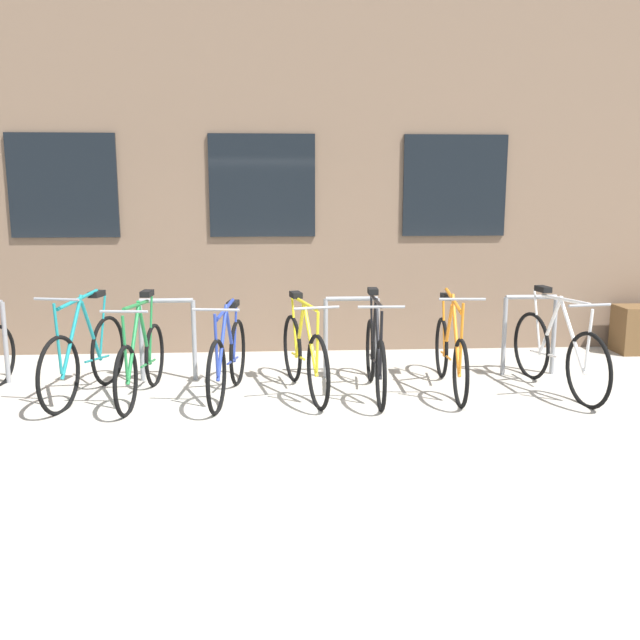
# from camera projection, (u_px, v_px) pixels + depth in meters

# --- Properties ---
(ground_plane) EXTENTS (42.00, 42.00, 0.00)m
(ground_plane) POSITION_uv_depth(u_px,v_px,m) (259.00, 439.00, 5.85)
(ground_plane) COLOR #B2ADA0
(storefront_building) EXTENTS (28.00, 7.16, 6.40)m
(storefront_building) POSITION_uv_depth(u_px,v_px,m) (265.00, 121.00, 11.88)
(storefront_building) COLOR #7A604C
(storefront_building) RESTS_ON ground
(bike_rack) EXTENTS (6.62, 0.05, 0.91)m
(bike_rack) POSITION_uv_depth(u_px,v_px,m) (260.00, 330.00, 7.61)
(bike_rack) COLOR gray
(bike_rack) RESTS_ON ground
(bicycle_yellow) EXTENTS (0.52, 1.74, 1.02)m
(bicycle_yellow) POSITION_uv_depth(u_px,v_px,m) (304.00, 355.00, 7.11)
(bicycle_yellow) COLOR black
(bicycle_yellow) RESTS_ON ground
(bicycle_white) EXTENTS (0.45, 1.81, 1.06)m
(bicycle_white) POSITION_uv_depth(u_px,v_px,m) (558.00, 352.00, 7.19)
(bicycle_white) COLOR black
(bicycle_white) RESTS_ON ground
(bicycle_green) EXTENTS (0.44, 1.68, 1.06)m
(bicycle_green) POSITION_uv_depth(u_px,v_px,m) (141.00, 361.00, 6.92)
(bicycle_green) COLOR black
(bicycle_green) RESTS_ON ground
(bicycle_orange) EXTENTS (0.44, 1.77, 1.06)m
(bicycle_orange) POSITION_uv_depth(u_px,v_px,m) (451.00, 354.00, 7.23)
(bicycle_orange) COLOR black
(bicycle_orange) RESTS_ON ground
(bicycle_teal) EXTENTS (0.53, 1.73, 1.10)m
(bicycle_teal) POSITION_uv_depth(u_px,v_px,m) (85.00, 357.00, 6.97)
(bicycle_teal) COLOR black
(bicycle_teal) RESTS_ON ground
(bicycle_blue) EXTENTS (0.44, 1.69, 1.00)m
(bicycle_blue) POSITION_uv_depth(u_px,v_px,m) (228.00, 360.00, 6.97)
(bicycle_blue) COLOR black
(bicycle_blue) RESTS_ON ground
(bicycle_black) EXTENTS (0.44, 1.73, 1.06)m
(bicycle_black) POSITION_uv_depth(u_px,v_px,m) (375.00, 356.00, 7.10)
(bicycle_black) COLOR black
(bicycle_black) RESTS_ON ground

